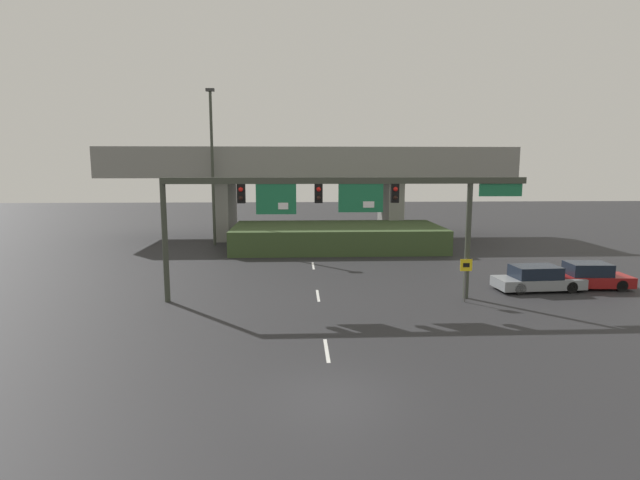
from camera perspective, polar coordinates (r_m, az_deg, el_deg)
name	(u,v)px	position (r m, az deg, el deg)	size (l,w,h in m)	color
ground_plane	(334,395)	(15.68, 1.59, -17.31)	(160.00, 160.00, 0.00)	#262628
lane_markings	(315,279)	(30.43, -0.55, -4.45)	(0.14, 26.17, 0.01)	silver
signal_gantry	(337,200)	(24.97, 1.97, 4.61)	(18.26, 0.44, 6.25)	#383D33
speed_limit_sign	(466,273)	(26.05, 16.32, -3.69)	(0.60, 0.11, 2.26)	#4C4C4C
highway_light_pole_near	(212,164)	(43.72, -12.20, 8.49)	(0.70, 0.36, 13.17)	#383D33
overpass_bridge	(308,174)	(47.69, -1.35, 7.61)	(37.23, 8.04, 8.45)	gray
grass_embankment	(337,237)	(41.42, 1.94, 0.35)	(17.04, 8.14, 1.91)	#384C28
parked_sedan_near_right	(537,279)	(30.04, 23.56, -4.10)	(4.82, 2.11, 1.38)	gray
parked_sedan_mid_right	(589,276)	(31.88, 28.40, -3.68)	(4.32, 2.01, 1.44)	maroon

